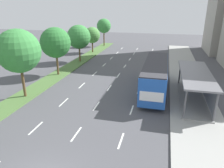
% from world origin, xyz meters
% --- Properties ---
extents(median_strip, '(2.60, 52.00, 0.12)m').
position_xyz_m(median_strip, '(-8.30, 20.00, 0.06)').
color(median_strip, '#4C7038').
rests_on(median_strip, ground).
extents(sidewalk_right, '(4.50, 52.00, 0.15)m').
position_xyz_m(sidewalk_right, '(9.25, 20.00, 0.07)').
color(sidewalk_right, '#9E9E99').
rests_on(sidewalk_right, ground).
extents(lane_divider_left, '(0.14, 46.88, 0.01)m').
position_xyz_m(lane_divider_left, '(-3.50, 17.94, 0.00)').
color(lane_divider_left, white).
rests_on(lane_divider_left, ground).
extents(lane_divider_center, '(0.14, 46.88, 0.01)m').
position_xyz_m(lane_divider_center, '(0.00, 17.94, 0.00)').
color(lane_divider_center, white).
rests_on(lane_divider_center, ground).
extents(lane_divider_right, '(0.14, 46.88, 0.01)m').
position_xyz_m(lane_divider_right, '(3.50, 17.94, 0.00)').
color(lane_divider_right, white).
rests_on(lane_divider_right, ground).
extents(bus_shelter, '(2.90, 9.76, 2.86)m').
position_xyz_m(bus_shelter, '(9.53, 14.08, 1.87)').
color(bus_shelter, gray).
rests_on(bus_shelter, sidewalk_right).
extents(bus, '(2.54, 11.29, 3.37)m').
position_xyz_m(bus, '(5.25, 15.85, 2.07)').
color(bus, '#2356B2').
rests_on(bus, ground).
extents(median_tree_second, '(4.38, 4.38, 7.07)m').
position_xyz_m(median_tree_second, '(-8.08, 10.68, 4.99)').
color(median_tree_second, brown).
rests_on(median_tree_second, median_strip).
extents(median_tree_third, '(4.09, 4.09, 6.50)m').
position_xyz_m(median_tree_third, '(-8.27, 18.54, 4.57)').
color(median_tree_third, brown).
rests_on(median_tree_third, median_strip).
extents(median_tree_fourth, '(3.98, 3.98, 6.16)m').
position_xyz_m(median_tree_fourth, '(-8.18, 26.41, 4.29)').
color(median_tree_fourth, brown).
rests_on(median_tree_fourth, median_strip).
extents(median_tree_fifth, '(3.23, 3.23, 5.10)m').
position_xyz_m(median_tree_fifth, '(-8.54, 34.27, 3.59)').
color(median_tree_fifth, brown).
rests_on(median_tree_fifth, median_strip).
extents(median_tree_farthest, '(3.32, 3.32, 6.30)m').
position_xyz_m(median_tree_farthest, '(-8.31, 42.13, 4.74)').
color(median_tree_farthest, brown).
rests_on(median_tree_farthest, median_strip).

